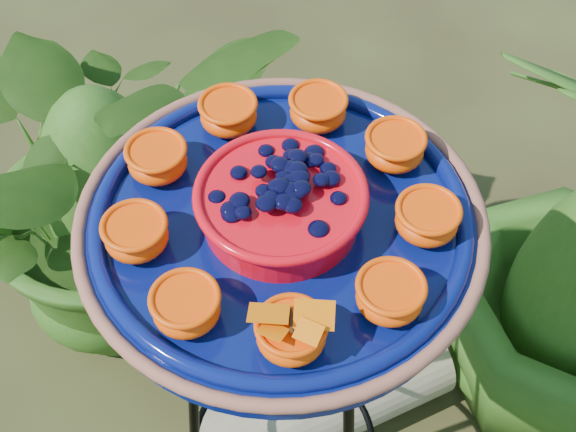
{
  "coord_description": "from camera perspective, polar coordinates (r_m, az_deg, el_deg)",
  "views": [
    {
      "loc": [
        0.01,
        -0.46,
        1.68
      ],
      "look_at": [
        -0.01,
        0.1,
        0.97
      ],
      "focal_mm": 50.0,
      "sensor_mm": 36.0,
      "label": 1
    }
  ],
  "objects": [
    {
      "name": "driftwood_log",
      "position": [
        1.77,
        2.77,
        -13.02
      ],
      "size": [
        0.56,
        0.41,
        0.18
      ],
      "primitive_type": "cylinder",
      "rotation": [
        0.0,
        1.57,
        0.48
      ],
      "color": "tan",
      "rests_on": "ground"
    },
    {
      "name": "shrub_back_left",
      "position": [
        1.73,
        -12.89,
        2.87
      ],
      "size": [
        0.99,
        0.98,
        0.84
      ],
      "primitive_type": "imported",
      "rotation": [
        0.0,
        0.0,
        0.66
      ],
      "color": "#275015",
      "rests_on": "ground"
    },
    {
      "name": "feeder_dish",
      "position": [
        0.93,
        -0.49,
        -0.28
      ],
      "size": [
        0.56,
        0.56,
        0.11
      ],
      "rotation": [
        0.0,
        0.0,
        -0.24
      ],
      "color": "#071157",
      "rests_on": "tripod_stand"
    },
    {
      "name": "tripod_stand",
      "position": [
        1.27,
        -0.37,
        -11.54
      ],
      "size": [
        0.4,
        0.4,
        0.91
      ],
      "rotation": [
        0.0,
        0.0,
        -0.24
      ],
      "color": "black",
      "rests_on": "ground"
    }
  ]
}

